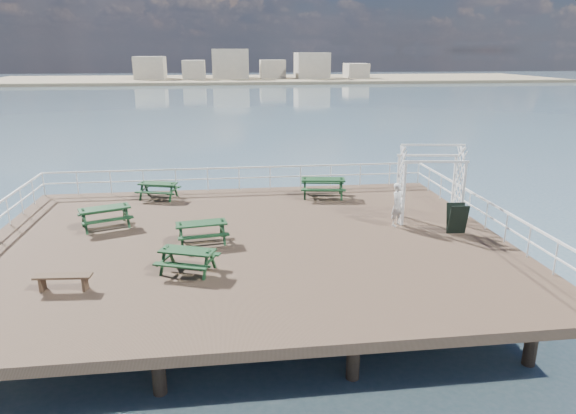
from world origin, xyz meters
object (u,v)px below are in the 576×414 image
(picnic_table_e, at_px, (202,228))
(picnic_table_a, at_px, (105,213))
(picnic_table_d, at_px, (187,256))
(flat_bench_far, at_px, (63,279))
(picnic_table_b, at_px, (158,187))
(person, at_px, (398,205))
(picnic_table_c, at_px, (323,184))
(trellis_arbor, at_px, (430,187))

(picnic_table_e, bearing_deg, picnic_table_a, 141.48)
(picnic_table_d, relative_size, flat_bench_far, 1.26)
(picnic_table_b, relative_size, picnic_table_d, 0.99)
(picnic_table_d, relative_size, picnic_table_e, 1.05)
(picnic_table_a, bearing_deg, flat_bench_far, -111.44)
(person, bearing_deg, flat_bench_far, 162.55)
(picnic_table_b, xyz_separation_m, picnic_table_d, (1.77, -8.24, -0.01))
(picnic_table_c, bearing_deg, picnic_table_d, -117.01)
(flat_bench_far, bearing_deg, picnic_table_d, 18.38)
(trellis_arbor, height_order, person, trellis_arbor)
(picnic_table_c, bearing_deg, person, -55.88)
(picnic_table_a, relative_size, picnic_table_e, 1.16)
(picnic_table_b, height_order, person, person)
(picnic_table_e, bearing_deg, picnic_table_b, 101.15)
(person, bearing_deg, picnic_table_e, 148.84)
(picnic_table_e, distance_m, flat_bench_far, 4.89)
(picnic_table_d, bearing_deg, picnic_table_a, 146.82)
(flat_bench_far, distance_m, person, 11.65)
(picnic_table_a, bearing_deg, trellis_arbor, -24.22)
(picnic_table_a, xyz_separation_m, picnic_table_e, (3.63, -2.08, -0.03))
(trellis_arbor, xyz_separation_m, person, (-1.41, -0.51, -0.50))
(picnic_table_b, bearing_deg, flat_bench_far, -83.54)
(picnic_table_e, height_order, trellis_arbor, trellis_arbor)
(trellis_arbor, bearing_deg, picnic_table_a, -174.90)
(picnic_table_b, height_order, picnic_table_d, picnic_table_b)
(picnic_table_c, bearing_deg, picnic_table_b, -175.81)
(flat_bench_far, relative_size, trellis_arbor, 0.52)
(picnic_table_e, bearing_deg, person, -1.81)
(flat_bench_far, xyz_separation_m, person, (10.90, 4.11, 0.49))
(picnic_table_b, height_order, picnic_table_e, picnic_table_e)
(picnic_table_e, bearing_deg, trellis_arbor, 0.37)
(flat_bench_far, bearing_deg, person, 25.18)
(picnic_table_c, height_order, trellis_arbor, trellis_arbor)
(picnic_table_c, distance_m, picnic_table_e, 7.37)
(picnic_table_c, relative_size, picnic_table_d, 1.10)
(picnic_table_c, bearing_deg, flat_bench_far, -127.36)
(picnic_table_e, relative_size, trellis_arbor, 0.63)
(picnic_table_b, distance_m, picnic_table_e, 6.21)
(picnic_table_d, bearing_deg, person, 44.00)
(picnic_table_a, relative_size, trellis_arbor, 0.73)
(picnic_table_c, xyz_separation_m, picnic_table_d, (-5.56, -7.60, -0.10))
(picnic_table_a, distance_m, picnic_table_d, 5.56)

